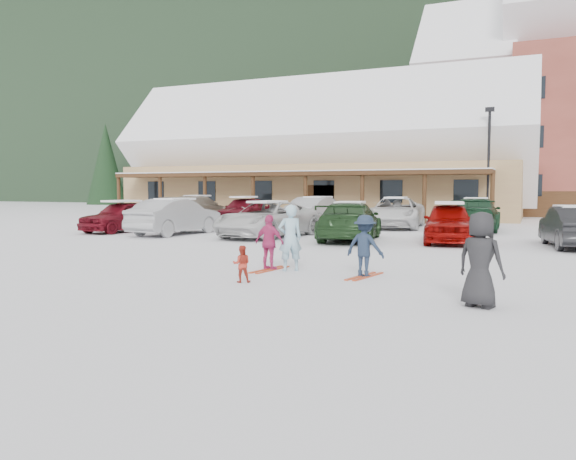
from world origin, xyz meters
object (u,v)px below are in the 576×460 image
at_px(adult_skier, 290,238).
at_px(parked_car_10, 396,213).
at_px(bystander_dark, 480,260).
at_px(parked_car_0, 122,216).
at_px(parked_car_8, 244,210).
at_px(child_navy, 365,246).
at_px(parked_car_1, 175,217).
at_px(parked_car_7, 198,208).
at_px(parked_car_9, 318,211).
at_px(toddler_red, 242,264).
at_px(parked_car_3, 350,221).
at_px(day_lodge, 319,162).
at_px(parked_car_5, 573,227).
at_px(parked_car_2, 267,219).
at_px(parked_car_11, 476,214).
at_px(parked_car_4, 449,223).
at_px(child_magenta, 270,242).
at_px(lamp_post, 489,158).

distance_m(adult_skier, parked_car_10, 15.75).
bearing_deg(bystander_dark, parked_car_0, -12.47).
bearing_deg(parked_car_8, child_navy, -55.54).
bearing_deg(adult_skier, parked_car_1, -78.16).
relative_size(parked_car_7, parked_car_9, 1.15).
height_order(toddler_red, parked_car_10, parked_car_10).
height_order(parked_car_3, parked_car_10, parked_car_10).
bearing_deg(day_lodge, parked_car_5, -48.87).
height_order(bystander_dark, parked_car_2, bystander_dark).
bearing_deg(adult_skier, parked_car_5, -163.71).
xyz_separation_m(parked_car_7, parked_car_11, (16.09, -1.03, -0.01)).
distance_m(adult_skier, toddler_red, 2.00).
bearing_deg(parked_car_0, day_lodge, 87.97).
bearing_deg(parked_car_4, day_lodge, 114.86).
bearing_deg(day_lodge, parked_car_4, -56.77).
bearing_deg(bystander_dark, parked_car_8, -31.68).
height_order(toddler_red, child_navy, child_navy).
bearing_deg(toddler_red, adult_skier, -124.29).
bearing_deg(parked_car_5, bystander_dark, 70.55).
bearing_deg(parked_car_10, parked_car_3, -95.97).
bearing_deg(child_navy, child_magenta, 9.14).
distance_m(parked_car_0, parked_car_4, 14.42).
bearing_deg(parked_car_9, child_navy, 119.61).
xyz_separation_m(child_magenta, parked_car_8, (-9.18, 15.86, 0.08)).
distance_m(adult_skier, parked_car_0, 14.38).
height_order(day_lodge, parked_car_5, day_lodge).
bearing_deg(parked_car_8, lamp_post, 24.39).
relative_size(bystander_dark, parked_car_10, 0.29).
distance_m(child_magenta, parked_car_1, 11.47).
xyz_separation_m(toddler_red, parked_car_5, (6.85, 10.58, 0.30)).
bearing_deg(parked_car_10, child_magenta, -93.84).
xyz_separation_m(parked_car_3, parked_car_5, (7.63, 0.47, -0.04)).
distance_m(adult_skier, parked_car_8, 18.50).
bearing_deg(parked_car_1, parked_car_10, -130.05).
relative_size(day_lodge, parked_car_10, 5.28).
bearing_deg(parked_car_9, child_magenta, 112.20).
bearing_deg(parked_car_2, parked_car_7, 144.16).
height_order(child_magenta, parked_car_4, parked_car_4).
relative_size(child_navy, parked_car_7, 0.26).
bearing_deg(child_magenta, adult_skier, -161.23).
relative_size(parked_car_4, parked_car_7, 0.81).
bearing_deg(day_lodge, parked_car_3, -66.15).
height_order(child_navy, child_magenta, child_navy).
bearing_deg(bystander_dark, parked_car_1, -17.44).
bearing_deg(adult_skier, parked_car_4, -142.45).
relative_size(adult_skier, parked_car_8, 0.36).
distance_m(parked_car_4, parked_car_8, 14.06).
relative_size(day_lodge, parked_car_8, 6.55).
xyz_separation_m(parked_car_4, parked_car_5, (4.06, -0.14, -0.04)).
relative_size(child_magenta, parked_car_2, 0.26).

